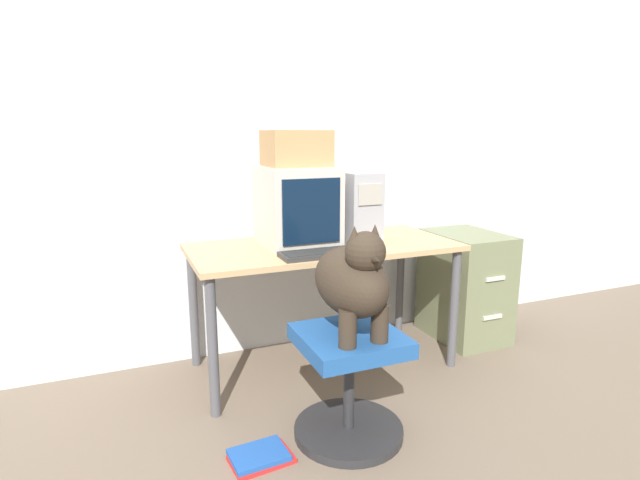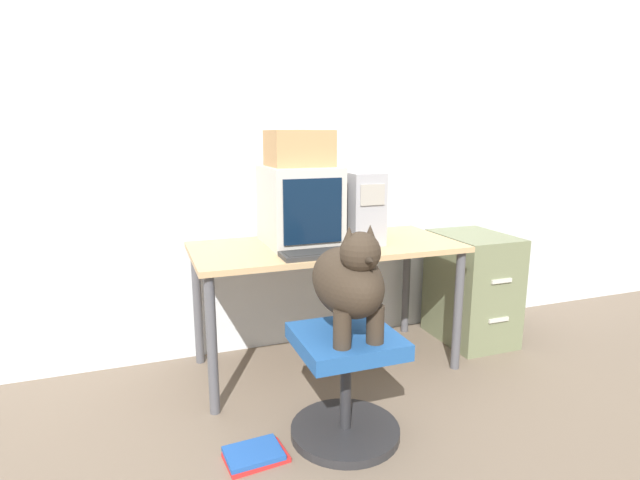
{
  "view_description": "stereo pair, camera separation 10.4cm",
  "coord_description": "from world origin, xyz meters",
  "px_view_note": "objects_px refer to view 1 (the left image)",
  "views": [
    {
      "loc": [
        -1.06,
        -2.16,
        1.34
      ],
      "look_at": [
        -0.15,
        0.04,
        0.83
      ],
      "focal_mm": 28.0,
      "sensor_mm": 36.0,
      "label": 1
    },
    {
      "loc": [
        -0.97,
        -2.2,
        1.34
      ],
      "look_at": [
        -0.15,
        0.04,
        0.83
      ],
      "focal_mm": 28.0,
      "sensor_mm": 36.0,
      "label": 2
    }
  ],
  "objects_px": {
    "cardboard_box": "(296,148)",
    "filing_cabinet": "(465,286)",
    "dog": "(353,280)",
    "book_stack_floor": "(260,457)",
    "keyboard": "(321,253)",
    "office_chair": "(349,380)",
    "crt_monitor": "(297,206)",
    "pc_tower": "(350,205)"
  },
  "relations": [
    {
      "from": "cardboard_box",
      "to": "filing_cabinet",
      "type": "bearing_deg",
      "value": -1.64
    },
    {
      "from": "dog",
      "to": "book_stack_floor",
      "type": "distance_m",
      "value": 0.83
    },
    {
      "from": "book_stack_floor",
      "to": "keyboard",
      "type": "bearing_deg",
      "value": 44.78
    },
    {
      "from": "office_chair",
      "to": "cardboard_box",
      "type": "relative_size",
      "value": 1.51
    },
    {
      "from": "crt_monitor",
      "to": "office_chair",
      "type": "relative_size",
      "value": 0.92
    },
    {
      "from": "crt_monitor",
      "to": "dog",
      "type": "bearing_deg",
      "value": -92.38
    },
    {
      "from": "dog",
      "to": "filing_cabinet",
      "type": "xyz_separation_m",
      "value": [
        1.2,
        0.74,
        -0.39
      ]
    },
    {
      "from": "office_chair",
      "to": "book_stack_floor",
      "type": "xyz_separation_m",
      "value": [
        -0.42,
        -0.03,
        -0.25
      ]
    },
    {
      "from": "pc_tower",
      "to": "book_stack_floor",
      "type": "xyz_separation_m",
      "value": [
        -0.79,
        -0.79,
        -0.91
      ]
    },
    {
      "from": "pc_tower",
      "to": "office_chair",
      "type": "bearing_deg",
      "value": -115.55
    },
    {
      "from": "office_chair",
      "to": "book_stack_floor",
      "type": "relative_size",
      "value": 1.84
    },
    {
      "from": "keyboard",
      "to": "dog",
      "type": "relative_size",
      "value": 0.84
    },
    {
      "from": "pc_tower",
      "to": "crt_monitor",
      "type": "bearing_deg",
      "value": -178.43
    },
    {
      "from": "crt_monitor",
      "to": "book_stack_floor",
      "type": "distance_m",
      "value": 1.3
    },
    {
      "from": "keyboard",
      "to": "cardboard_box",
      "type": "distance_m",
      "value": 0.61
    },
    {
      "from": "crt_monitor",
      "to": "book_stack_floor",
      "type": "bearing_deg",
      "value": -120.24
    },
    {
      "from": "crt_monitor",
      "to": "keyboard",
      "type": "bearing_deg",
      "value": -87.31
    },
    {
      "from": "crt_monitor",
      "to": "office_chair",
      "type": "xyz_separation_m",
      "value": [
        -0.03,
        -0.75,
        -0.68
      ]
    },
    {
      "from": "office_chair",
      "to": "keyboard",
      "type": "bearing_deg",
      "value": 83.84
    },
    {
      "from": "dog",
      "to": "book_stack_floor",
      "type": "height_order",
      "value": "dog"
    },
    {
      "from": "crt_monitor",
      "to": "book_stack_floor",
      "type": "xyz_separation_m",
      "value": [
        -0.46,
        -0.78,
        -0.93
      ]
    },
    {
      "from": "keyboard",
      "to": "cardboard_box",
      "type": "xyz_separation_m",
      "value": [
        -0.01,
        0.32,
        0.52
      ]
    },
    {
      "from": "pc_tower",
      "to": "office_chair",
      "type": "distance_m",
      "value": 1.07
    },
    {
      "from": "crt_monitor",
      "to": "dog",
      "type": "xyz_separation_m",
      "value": [
        -0.03,
        -0.77,
        -0.21
      ]
    },
    {
      "from": "dog",
      "to": "filing_cabinet",
      "type": "bearing_deg",
      "value": 31.89
    },
    {
      "from": "keyboard",
      "to": "filing_cabinet",
      "type": "relative_size",
      "value": 0.59
    },
    {
      "from": "crt_monitor",
      "to": "keyboard",
      "type": "relative_size",
      "value": 1.08
    },
    {
      "from": "keyboard",
      "to": "office_chair",
      "type": "relative_size",
      "value": 0.85
    },
    {
      "from": "dog",
      "to": "cardboard_box",
      "type": "bearing_deg",
      "value": 87.63
    },
    {
      "from": "office_chair",
      "to": "filing_cabinet",
      "type": "xyz_separation_m",
      "value": [
        1.2,
        0.72,
        0.09
      ]
    },
    {
      "from": "pc_tower",
      "to": "book_stack_floor",
      "type": "bearing_deg",
      "value": -134.83
    },
    {
      "from": "dog",
      "to": "office_chair",
      "type": "bearing_deg",
      "value": 90.0
    },
    {
      "from": "book_stack_floor",
      "to": "cardboard_box",
      "type": "bearing_deg",
      "value": 59.88
    },
    {
      "from": "filing_cabinet",
      "to": "book_stack_floor",
      "type": "distance_m",
      "value": 1.82
    },
    {
      "from": "filing_cabinet",
      "to": "book_stack_floor",
      "type": "bearing_deg",
      "value": -155.08
    },
    {
      "from": "pc_tower",
      "to": "book_stack_floor",
      "type": "distance_m",
      "value": 1.44
    },
    {
      "from": "pc_tower",
      "to": "office_chair",
      "type": "xyz_separation_m",
      "value": [
        -0.36,
        -0.76,
        -0.66
      ]
    },
    {
      "from": "crt_monitor",
      "to": "dog",
      "type": "height_order",
      "value": "crt_monitor"
    },
    {
      "from": "office_chair",
      "to": "filing_cabinet",
      "type": "height_order",
      "value": "filing_cabinet"
    },
    {
      "from": "keyboard",
      "to": "book_stack_floor",
      "type": "distance_m",
      "value": 0.98
    },
    {
      "from": "pc_tower",
      "to": "keyboard",
      "type": "bearing_deg",
      "value": -134.27
    },
    {
      "from": "office_chair",
      "to": "book_stack_floor",
      "type": "bearing_deg",
      "value": -175.64
    }
  ]
}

